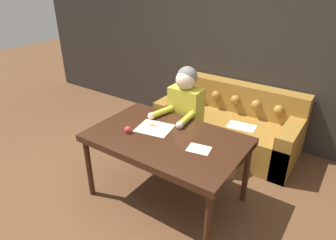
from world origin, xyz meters
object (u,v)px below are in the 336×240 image
person (185,117)px  pin_cushion (128,130)px  scissors (155,126)px  dining_table (166,142)px  couch (229,126)px

person → pin_cushion: (-0.20, -0.79, 0.12)m
scissors → pin_cushion: pin_cushion is taller
scissors → pin_cushion: 0.30m
person → dining_table: bearing=-75.4°
dining_table → person: 0.65m
scissors → person: bearing=83.7°
couch → person: (-0.26, -0.76, 0.38)m
couch → pin_cushion: 1.69m
couch → scissors: 1.40m
dining_table → pin_cushion: size_ratio=21.69×
scissors → couch: bearing=76.2°
dining_table → pin_cushion: bearing=-156.6°
couch → person: 0.89m
couch → pin_cushion: bearing=-106.6°
dining_table → couch: (0.09, 1.39, -0.40)m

